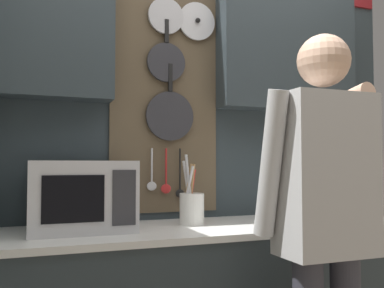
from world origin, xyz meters
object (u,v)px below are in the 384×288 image
(microwave, at_px, (81,196))
(knife_block, at_px, (341,198))
(person, at_px, (324,207))
(utensil_crock, at_px, (191,206))

(microwave, height_order, knife_block, microwave)
(knife_block, bearing_deg, person, -134.70)
(microwave, distance_m, utensil_crock, 0.55)
(microwave, bearing_deg, person, -33.80)
(utensil_crock, bearing_deg, microwave, -179.85)
(knife_block, distance_m, person, 0.84)
(utensil_crock, distance_m, person, 0.69)
(utensil_crock, bearing_deg, person, -59.97)
(knife_block, height_order, person, person)
(knife_block, relative_size, person, 0.16)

